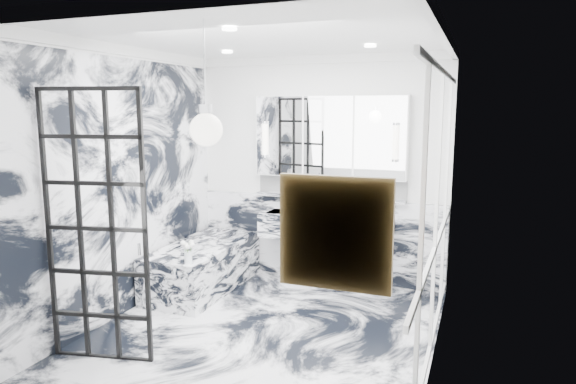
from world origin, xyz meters
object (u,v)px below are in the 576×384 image
at_px(crittall_door, 96,229).
at_px(mirror_cabinet, 329,137).
at_px(trough_sink, 324,227).
at_px(bathtub, 203,266).

bearing_deg(crittall_door, mirror_cabinet, 53.26).
bearing_deg(trough_sink, mirror_cabinet, 90.00).
relative_size(crittall_door, mirror_cabinet, 1.22).
distance_m(trough_sink, bathtub, 1.55).
relative_size(trough_sink, bathtub, 0.97).
relative_size(trough_sink, mirror_cabinet, 0.84).
bearing_deg(bathtub, crittall_door, -87.96).
relative_size(crittall_door, trough_sink, 1.45).
xyz_separation_m(trough_sink, mirror_cabinet, (-0.00, 0.17, 1.09)).
distance_m(mirror_cabinet, bathtub, 2.20).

